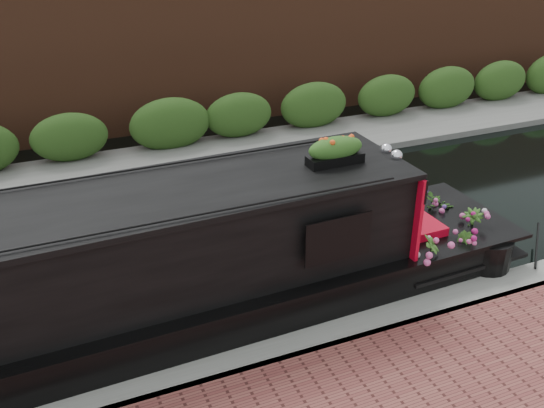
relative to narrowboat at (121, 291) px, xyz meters
name	(u,v)px	position (x,y,z in m)	size (l,w,h in m)	color
ground	(230,245)	(2.32, 2.05, -0.88)	(80.00, 80.00, 0.00)	black
near_bank_coping	(306,352)	(2.32, -1.25, -0.88)	(40.00, 0.60, 0.50)	gray
far_bank_path	(174,165)	(2.32, 6.25, -0.88)	(40.00, 2.40, 0.34)	slate
far_hedge	(165,153)	(2.32, 7.15, -0.88)	(40.00, 1.10, 2.80)	#2A4E1A
far_brick_wall	(147,128)	(2.32, 9.25, -0.88)	(40.00, 1.00, 8.00)	#59301E
narrowboat	(121,291)	(0.00, 0.00, 0.00)	(12.66, 2.55, 2.95)	black
rope_fender	(493,241)	(6.78, 0.00, -0.72)	(0.33, 0.33, 0.44)	brown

